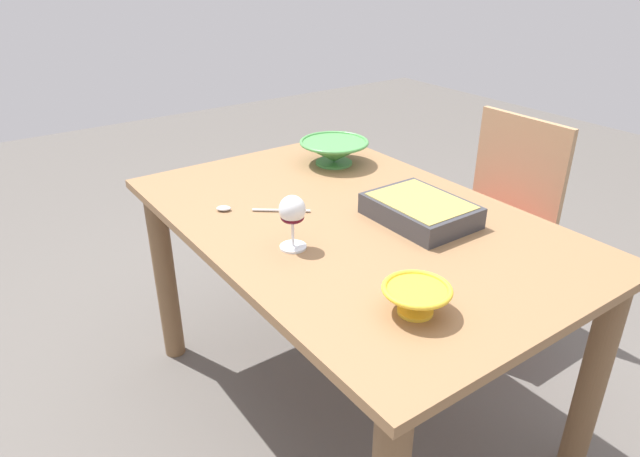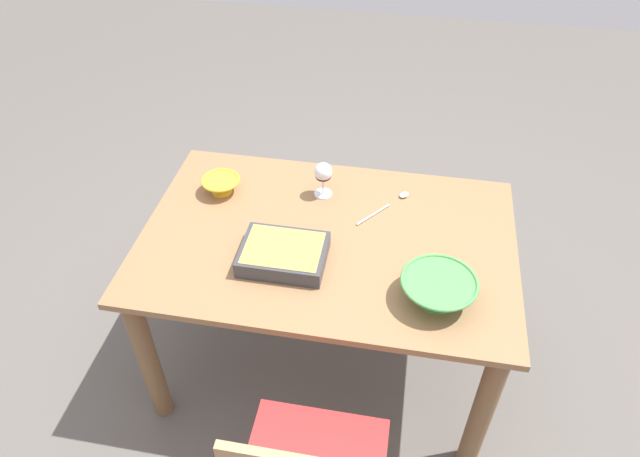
# 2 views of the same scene
# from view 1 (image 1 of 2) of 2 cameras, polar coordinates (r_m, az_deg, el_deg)

# --- Properties ---
(ground_plane) EXTENTS (8.00, 8.00, 0.00)m
(ground_plane) POSITION_cam_1_polar(r_m,az_deg,el_deg) (2.08, 2.75, -17.14)
(ground_plane) COLOR #5B5651
(dining_table) EXTENTS (1.37, 0.90, 0.72)m
(dining_table) POSITION_cam_1_polar(r_m,az_deg,el_deg) (1.73, 3.17, -2.78)
(dining_table) COLOR olive
(dining_table) RESTS_ON ground_plane
(chair) EXTENTS (0.43, 0.39, 0.86)m
(chair) POSITION_cam_1_polar(r_m,az_deg,el_deg) (2.36, 17.35, 1.33)
(chair) COLOR #B22D2D
(chair) RESTS_ON ground_plane
(wine_glass) EXTENTS (0.07, 0.07, 0.15)m
(wine_glass) POSITION_cam_1_polar(r_m,az_deg,el_deg) (1.45, -2.81, 1.51)
(wine_glass) COLOR white
(wine_glass) RESTS_ON dining_table
(casserole_dish) EXTENTS (0.30, 0.22, 0.06)m
(casserole_dish) POSITION_cam_1_polar(r_m,az_deg,el_deg) (1.66, 10.09, 1.94)
(casserole_dish) COLOR #38383D
(casserole_dish) RESTS_ON dining_table
(mixing_bowl) EXTENTS (0.15, 0.15, 0.07)m
(mixing_bowl) POSITION_cam_1_polar(r_m,az_deg,el_deg) (1.24, 9.70, -6.89)
(mixing_bowl) COLOR yellow
(mixing_bowl) RESTS_ON dining_table
(small_bowl) EXTENTS (0.25, 0.25, 0.09)m
(small_bowl) POSITION_cam_1_polar(r_m,az_deg,el_deg) (2.08, 1.43, 7.84)
(small_bowl) COLOR #4C994C
(small_bowl) RESTS_ON dining_table
(serving_spoon) EXTENTS (0.19, 0.24, 0.01)m
(serving_spoon) POSITION_cam_1_polar(r_m,az_deg,el_deg) (1.72, -7.55, 1.96)
(serving_spoon) COLOR silver
(serving_spoon) RESTS_ON dining_table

